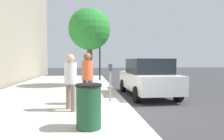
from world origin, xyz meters
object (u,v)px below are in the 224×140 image
object	(u,v)px
pedestrian_at_meter	(87,74)
trash_bin	(89,106)
pedestrian_bystander	(71,77)
street_tree	(90,30)
traffic_signal	(101,49)
parked_sedan_near	(147,77)
parking_meter	(110,74)

from	to	relation	value
pedestrian_at_meter	trash_bin	xyz separation A→B (m)	(-2.59, -0.03, -0.56)
pedestrian_at_meter	pedestrian_bystander	bearing A→B (deg)	-153.17
pedestrian_bystander	trash_bin	xyz separation A→B (m)	(-1.73, -0.55, -0.51)
pedestrian_at_meter	street_tree	world-z (taller)	street_tree
traffic_signal	trash_bin	size ratio (longest dim) A/B	3.56
pedestrian_bystander	trash_bin	size ratio (longest dim) A/B	1.72
traffic_signal	parked_sedan_near	bearing A→B (deg)	-164.80
street_tree	traffic_signal	xyz separation A→B (m)	(3.28, -0.91, -1.00)
parked_sedan_near	traffic_signal	xyz separation A→B (m)	(6.48, 1.76, 1.68)
parking_meter	parked_sedan_near	bearing A→B (deg)	-49.35
parked_sedan_near	trash_bin	bearing A→B (deg)	149.19
parking_meter	traffic_signal	xyz separation A→B (m)	(8.16, -0.19, 1.41)
pedestrian_bystander	street_tree	distance (m)	6.61
pedestrian_bystander	parking_meter	bearing A→B (deg)	15.06
parking_meter	pedestrian_bystander	bearing A→B (deg)	132.35
street_tree	pedestrian_at_meter	bearing A→B (deg)	178.57
pedestrian_bystander	parked_sedan_near	distance (m)	4.43
pedestrian_bystander	trash_bin	bearing A→B (deg)	-99.76
parking_meter	pedestrian_at_meter	bearing A→B (deg)	114.46
traffic_signal	pedestrian_at_meter	bearing A→B (deg)	173.03
pedestrian_bystander	parked_sedan_near	size ratio (longest dim) A/B	0.39
pedestrian_at_meter	street_tree	xyz separation A→B (m)	(5.26, -0.13, 2.35)
parked_sedan_near	street_tree	distance (m)	4.96
parked_sedan_near	parking_meter	bearing A→B (deg)	130.65
pedestrian_at_meter	traffic_signal	size ratio (longest dim) A/B	0.50
parking_meter	street_tree	xyz separation A→B (m)	(4.88, 0.72, 2.41)
parking_meter	street_tree	bearing A→B (deg)	8.42
pedestrian_bystander	pedestrian_at_meter	bearing A→B (deg)	31.74
pedestrian_at_meter	pedestrian_bystander	xyz separation A→B (m)	(-0.86, 0.52, -0.05)
traffic_signal	parking_meter	bearing A→B (deg)	178.65
trash_bin	traffic_signal	bearing A→B (deg)	-5.20
pedestrian_at_meter	parked_sedan_near	world-z (taller)	pedestrian_at_meter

